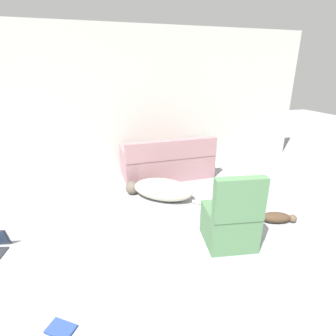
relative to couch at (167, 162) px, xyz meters
The scene contains 7 objects.
ground_plane 3.38m from the couch, 99.28° to the right, with size 20.00×20.00×0.00m, color #999EA3.
wall_back 1.39m from the couch, 129.47° to the left, with size 7.55×0.06×2.76m.
couch is the anchor object (origin of this frame).
dog 0.99m from the couch, 111.67° to the right, with size 1.23×0.97×0.33m.
cat 2.29m from the couch, 64.31° to the right, with size 0.59×0.30×0.14m.
book_blue 3.42m from the couch, 120.85° to the right, with size 0.26×0.24×0.02m.
side_chair 2.29m from the couch, 87.14° to the right, with size 0.64×0.65×0.94m.
Camera 1 is at (-0.80, -1.31, 1.99)m, focal length 28.00 mm.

